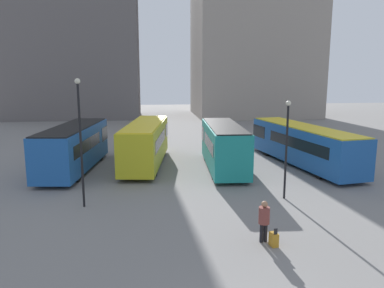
{
  "coord_description": "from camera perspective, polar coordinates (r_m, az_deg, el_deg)",
  "views": [
    {
      "loc": [
        -3.06,
        -7.32,
        6.86
      ],
      "look_at": [
        -0.39,
        16.24,
        2.45
      ],
      "focal_mm": 35.0,
      "sensor_mm": 36.0,
      "label": 1
    }
  ],
  "objects": [
    {
      "name": "lamp_post_2",
      "position": [
        21.13,
        14.23,
        0.34
      ],
      "size": [
        0.28,
        0.28,
        5.49
      ],
      "color": "black",
      "rests_on": "ground_plane"
    },
    {
      "name": "building_block_right",
      "position": [
        65.95,
        9.38,
        18.11
      ],
      "size": [
        19.34,
        15.88,
        31.44
      ],
      "color": "gray",
      "rests_on": "ground_plane"
    },
    {
      "name": "bus_2",
      "position": [
        27.5,
        4.84,
        -0.17
      ],
      "size": [
        2.9,
        9.22,
        3.29
      ],
      "rotation": [
        0.0,
        0.0,
        1.52
      ],
      "color": "#19847F",
      "rests_on": "ground_plane"
    },
    {
      "name": "building_block_left",
      "position": [
        64.92,
        -18.32,
        18.68
      ],
      "size": [
        21.36,
        11.4,
        33.28
      ],
      "color": "#5B5656",
      "rests_on": "ground_plane"
    },
    {
      "name": "suitcase",
      "position": [
        15.99,
        12.35,
        -14.01
      ],
      "size": [
        0.32,
        0.43,
        0.81
      ],
      "rotation": [
        0.0,
        0.0,
        1.69
      ],
      "color": "#B27A1E",
      "rests_on": "ground_plane"
    },
    {
      "name": "bus_0",
      "position": [
        28.38,
        -17.54,
        -0.33
      ],
      "size": [
        3.76,
        10.2,
        3.24
      ],
      "rotation": [
        0.0,
        0.0,
        1.45
      ],
      "color": "#1E56A3",
      "rests_on": "ground_plane"
    },
    {
      "name": "traveler",
      "position": [
        15.96,
        10.92,
        -10.98
      ],
      "size": [
        0.51,
        0.51,
        1.78
      ],
      "rotation": [
        0.0,
        0.0,
        1.69
      ],
      "color": "black",
      "rests_on": "ground_plane"
    },
    {
      "name": "bus_3",
      "position": [
        29.98,
        16.44,
        0.08
      ],
      "size": [
        4.5,
        12.6,
        3.02
      ],
      "rotation": [
        0.0,
        0.0,
        1.73
      ],
      "color": "#1E56A3",
      "rests_on": "ground_plane"
    },
    {
      "name": "lamp_post_1",
      "position": [
        19.88,
        -16.65,
        1.41
      ],
      "size": [
        0.28,
        0.28,
        6.68
      ],
      "color": "black",
      "rests_on": "ground_plane"
    },
    {
      "name": "bus_1",
      "position": [
        28.81,
        -7.06,
        0.29
      ],
      "size": [
        3.83,
        10.55,
        3.28
      ],
      "rotation": [
        0.0,
        0.0,
        1.44
      ],
      "color": "gold",
      "rests_on": "ground_plane"
    }
  ]
}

